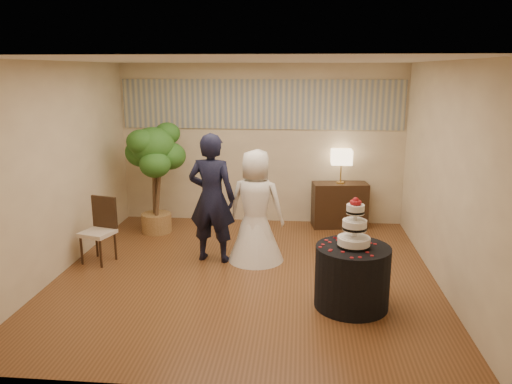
# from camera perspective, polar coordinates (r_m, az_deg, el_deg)

# --- Properties ---
(floor) EXTENTS (5.00, 5.00, 0.00)m
(floor) POSITION_cam_1_polar(r_m,az_deg,el_deg) (6.83, -1.16, -9.38)
(floor) COLOR brown
(floor) RESTS_ON ground
(ceiling) EXTENTS (5.00, 5.00, 0.00)m
(ceiling) POSITION_cam_1_polar(r_m,az_deg,el_deg) (6.27, -1.29, 14.83)
(ceiling) COLOR white
(ceiling) RESTS_ON wall_back
(wall_back) EXTENTS (5.00, 0.06, 2.80)m
(wall_back) POSITION_cam_1_polar(r_m,az_deg,el_deg) (8.86, 0.60, 5.46)
(wall_back) COLOR beige
(wall_back) RESTS_ON ground
(wall_front) EXTENTS (5.00, 0.06, 2.80)m
(wall_front) POSITION_cam_1_polar(r_m,az_deg,el_deg) (4.01, -5.25, -5.00)
(wall_front) COLOR beige
(wall_front) RESTS_ON ground
(wall_left) EXTENTS (0.06, 5.00, 2.80)m
(wall_left) POSITION_cam_1_polar(r_m,az_deg,el_deg) (7.13, -21.63, 2.42)
(wall_left) COLOR beige
(wall_left) RESTS_ON ground
(wall_right) EXTENTS (0.06, 5.00, 2.80)m
(wall_right) POSITION_cam_1_polar(r_m,az_deg,el_deg) (6.61, 20.86, 1.66)
(wall_right) COLOR beige
(wall_right) RESTS_ON ground
(mural_border) EXTENTS (4.90, 0.02, 0.85)m
(mural_border) POSITION_cam_1_polar(r_m,az_deg,el_deg) (8.76, 0.61, 9.98)
(mural_border) COLOR #9EA194
(mural_border) RESTS_ON wall_back
(groom) EXTENTS (0.73, 0.53, 1.85)m
(groom) POSITION_cam_1_polar(r_m,az_deg,el_deg) (7.06, -5.07, -0.70)
(groom) COLOR black
(groom) RESTS_ON floor
(bride) EXTENTS (0.93, 0.93, 1.62)m
(bride) POSITION_cam_1_polar(r_m,az_deg,el_deg) (7.06, -0.03, -1.60)
(bride) COLOR white
(bride) RESTS_ON floor
(cake_table) EXTENTS (1.06, 1.06, 0.73)m
(cake_table) POSITION_cam_1_polar(r_m,az_deg,el_deg) (5.94, 10.92, -9.48)
(cake_table) COLOR black
(cake_table) RESTS_ON floor
(wedding_cake) EXTENTS (0.38, 0.38, 0.58)m
(wedding_cake) POSITION_cam_1_polar(r_m,az_deg,el_deg) (5.71, 11.22, -3.42)
(wedding_cake) COLOR white
(wedding_cake) RESTS_ON cake_table
(console) EXTENTS (0.99, 0.54, 0.78)m
(console) POSITION_cam_1_polar(r_m,az_deg,el_deg) (8.83, 9.52, -1.46)
(console) COLOR black
(console) RESTS_ON floor
(table_lamp) EXTENTS (0.35, 0.35, 0.58)m
(table_lamp) POSITION_cam_1_polar(r_m,az_deg,el_deg) (8.68, 9.70, 2.88)
(table_lamp) COLOR beige
(table_lamp) RESTS_ON console
(ficus_tree) EXTENTS (1.24, 1.24, 1.88)m
(ficus_tree) POSITION_cam_1_polar(r_m,az_deg,el_deg) (8.44, -11.54, 1.59)
(ficus_tree) COLOR #2C611F
(ficus_tree) RESTS_ON floor
(side_chair) EXTENTS (0.53, 0.55, 0.93)m
(side_chair) POSITION_cam_1_polar(r_m,az_deg,el_deg) (7.43, -17.68, -4.28)
(side_chair) COLOR black
(side_chair) RESTS_ON floor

